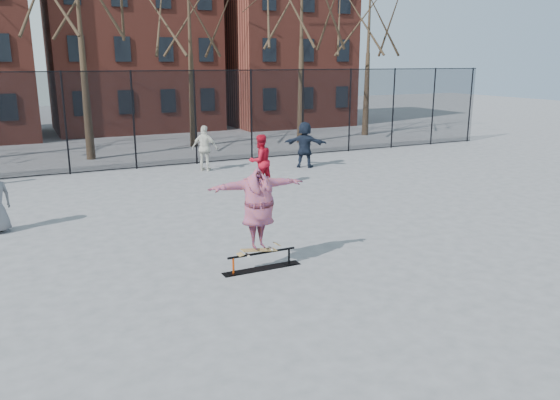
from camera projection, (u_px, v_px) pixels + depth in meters
name	position (u px, v px, depth m)	size (l,w,h in m)	color
ground	(324.00, 266.00, 11.91)	(100.00, 100.00, 0.00)	#5C5C60
skate_rail	(262.00, 262.00, 11.71)	(1.76, 0.27, 0.39)	black
skateboard	(259.00, 250.00, 11.61)	(0.84, 0.20, 0.10)	olive
skater	(258.00, 209.00, 11.38)	(2.13, 0.58, 1.73)	#43327E
bystander_red	(260.00, 161.00, 19.17)	(0.91, 0.71, 1.87)	#B20F22
bystander_white	(205.00, 148.00, 22.01)	(1.08, 0.45, 1.84)	silver
bystander_navy	(305.00, 145.00, 22.74)	(1.78, 0.57, 1.92)	#171F2F
fence	(167.00, 118.00, 22.73)	(34.03, 0.07, 4.00)	black
rowhouses	(122.00, 32.00, 33.38)	(29.00, 7.00, 13.00)	maroon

